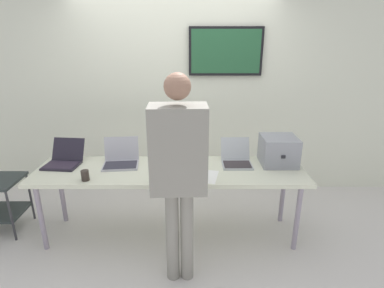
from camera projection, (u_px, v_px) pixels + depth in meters
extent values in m
cube|color=silver|center=(172.00, 235.00, 3.33)|extent=(8.00, 8.00, 0.04)
cube|color=silver|center=(175.00, 96.00, 3.96)|extent=(8.00, 0.06, 2.59)
cube|color=black|center=(226.00, 51.00, 3.72)|extent=(0.90, 0.05, 0.58)
cube|color=#255835|center=(226.00, 51.00, 3.71)|extent=(0.84, 0.02, 0.52)
cube|color=beige|center=(170.00, 171.00, 3.08)|extent=(2.70, 0.70, 0.04)
cylinder|color=gray|center=(42.00, 217.00, 2.97)|extent=(0.05, 0.05, 0.72)
cylinder|color=gray|center=(298.00, 218.00, 2.96)|extent=(0.05, 0.05, 0.72)
cylinder|color=gray|center=(62.00, 193.00, 3.44)|extent=(0.05, 0.05, 0.72)
cylinder|color=gray|center=(283.00, 193.00, 3.44)|extent=(0.05, 0.05, 0.72)
cube|color=gray|center=(279.00, 151.00, 3.16)|extent=(0.36, 0.35, 0.29)
cube|color=black|center=(284.00, 157.00, 2.99)|extent=(0.04, 0.01, 0.03)
cube|color=#231F2B|center=(62.00, 166.00, 3.13)|extent=(0.36, 0.28, 0.02)
cube|color=#2F2636|center=(61.00, 165.00, 3.11)|extent=(0.33, 0.22, 0.00)
cube|color=#231F2B|center=(69.00, 149.00, 3.26)|extent=(0.35, 0.15, 0.22)
cube|color=silver|center=(69.00, 149.00, 3.26)|extent=(0.32, 0.13, 0.19)
cube|color=#ADADB7|center=(121.00, 165.00, 3.13)|extent=(0.38, 0.29, 0.02)
cube|color=#2E2D39|center=(121.00, 165.00, 3.12)|extent=(0.35, 0.23, 0.00)
cube|color=#ADADB7|center=(122.00, 148.00, 3.23)|extent=(0.36, 0.10, 0.25)
cube|color=navy|center=(122.00, 148.00, 3.24)|extent=(0.33, 0.08, 0.22)
cube|color=#383C3A|center=(180.00, 165.00, 3.15)|extent=(0.35, 0.27, 0.02)
cube|color=#31332B|center=(180.00, 164.00, 3.14)|extent=(0.33, 0.22, 0.00)
cube|color=#383C3A|center=(180.00, 147.00, 3.28)|extent=(0.35, 0.11, 0.25)
cube|color=#B1D3F3|center=(180.00, 147.00, 3.29)|extent=(0.32, 0.10, 0.22)
cube|color=#ABB1B5|center=(237.00, 165.00, 3.15)|extent=(0.30, 0.25, 0.02)
cube|color=#312B2E|center=(238.00, 164.00, 3.13)|extent=(0.28, 0.20, 0.00)
cube|color=#ABB1B5|center=(236.00, 148.00, 3.27)|extent=(0.30, 0.11, 0.22)
cube|color=black|center=(235.00, 148.00, 3.27)|extent=(0.28, 0.10, 0.19)
cylinder|color=gray|center=(173.00, 235.00, 2.58)|extent=(0.11, 0.11, 0.87)
cylinder|color=gray|center=(187.00, 235.00, 2.59)|extent=(0.11, 0.11, 0.87)
cube|color=gray|center=(179.00, 149.00, 2.33)|extent=(0.45, 0.28, 0.69)
sphere|color=#8F6753|center=(178.00, 86.00, 2.17)|extent=(0.20, 0.20, 0.20)
cylinder|color=gray|center=(161.00, 169.00, 2.69)|extent=(0.08, 0.32, 0.07)
cylinder|color=gray|center=(198.00, 169.00, 2.70)|extent=(0.08, 0.32, 0.07)
cylinder|color=#2F2722|center=(86.00, 175.00, 2.82)|extent=(0.07, 0.07, 0.10)
cube|color=white|center=(206.00, 176.00, 2.91)|extent=(0.27, 0.33, 0.00)
cube|color=#28302F|center=(0.00, 212.00, 3.34)|extent=(0.53, 0.42, 0.03)
cylinder|color=#333338|center=(11.00, 215.00, 3.12)|extent=(0.02, 0.02, 0.60)
cylinder|color=#333338|center=(31.00, 196.00, 3.49)|extent=(0.02, 0.02, 0.60)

